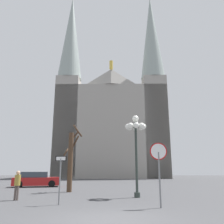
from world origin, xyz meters
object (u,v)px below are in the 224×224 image
(one_way_arrow_sign, at_px, (60,174))
(street_lamp, at_px, (136,135))
(pedestrian_walking, at_px, (17,182))
(cathedral, at_px, (111,115))
(parked_car_near_red, at_px, (36,180))
(stop_sign, at_px, (159,161))
(bare_tree, at_px, (71,159))

(one_way_arrow_sign, relative_size, street_lamp, 0.45)
(street_lamp, xyz_separation_m, pedestrian_walking, (-6.82, -1.48, -2.88))
(one_way_arrow_sign, xyz_separation_m, street_lamp, (4.05, 3.14, 2.39))
(cathedral, height_order, street_lamp, cathedral)
(parked_car_near_red, bearing_deg, cathedral, 73.91)
(cathedral, relative_size, pedestrian_walking, 25.34)
(stop_sign, distance_m, parked_car_near_red, 16.09)
(one_way_arrow_sign, xyz_separation_m, pedestrian_walking, (-2.77, 1.66, -0.50))
(parked_car_near_red, bearing_deg, one_way_arrow_sign, -66.76)
(parked_car_near_red, bearing_deg, stop_sign, -52.19)
(bare_tree, bearing_deg, pedestrian_walking, -112.25)
(stop_sign, bearing_deg, one_way_arrow_sign, 169.96)
(pedestrian_walking, bearing_deg, bare_tree, 67.75)
(pedestrian_walking, bearing_deg, one_way_arrow_sign, -30.93)
(stop_sign, xyz_separation_m, street_lamp, (-0.71, 3.99, 1.80))
(cathedral, distance_m, bare_tree, 30.84)
(cathedral, bearing_deg, stop_sign, -85.33)
(street_lamp, distance_m, parked_car_near_red, 12.99)
(cathedral, height_order, parked_car_near_red, cathedral)
(cathedral, distance_m, parked_car_near_red, 27.45)
(stop_sign, relative_size, street_lamp, 0.57)
(bare_tree, relative_size, pedestrian_walking, 3.17)
(cathedral, xyz_separation_m, one_way_arrow_sign, (-1.78, -35.58, -11.14))
(stop_sign, bearing_deg, bare_tree, 126.60)
(street_lamp, bearing_deg, bare_tree, 144.46)
(street_lamp, relative_size, bare_tree, 1.02)
(cathedral, xyz_separation_m, street_lamp, (2.27, -32.44, -8.76))
(stop_sign, distance_m, pedestrian_walking, 8.00)
(parked_car_near_red, distance_m, pedestrian_walking, 10.43)
(pedestrian_walking, bearing_deg, cathedral, 82.37)
(one_way_arrow_sign, relative_size, parked_car_near_red, 0.50)
(bare_tree, bearing_deg, stop_sign, -53.40)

